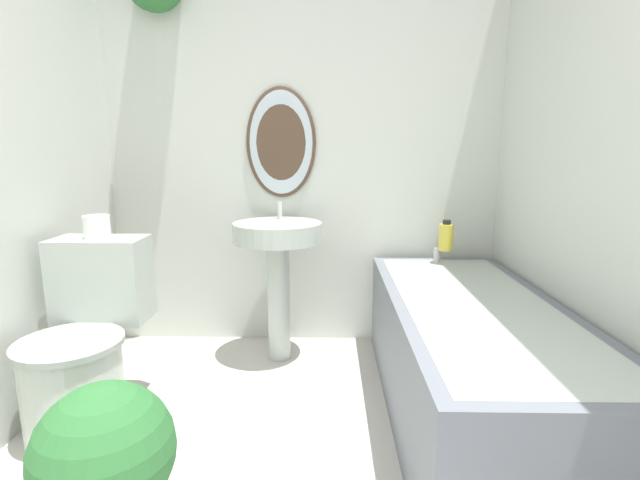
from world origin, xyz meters
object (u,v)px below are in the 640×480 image
object	(u,v)px
pedestal_sink	(278,253)
potted_plant	(105,458)
shampoo_bottle	(446,237)
toilet_paper_roll	(97,227)
bathtub	(472,359)
toilet	(85,348)

from	to	relation	value
pedestal_sink	potted_plant	world-z (taller)	pedestal_sink
shampoo_bottle	toilet_paper_roll	xyz separation A→B (m)	(-1.66, -0.54, 0.14)
shampoo_bottle	potted_plant	world-z (taller)	shampoo_bottle
bathtub	shampoo_bottle	world-z (taller)	shampoo_bottle
bathtub	shampoo_bottle	bearing A→B (deg)	87.03
shampoo_bottle	toilet_paper_roll	size ratio (longest dim) A/B	1.53
toilet	pedestal_sink	world-z (taller)	pedestal_sink
toilet	shampoo_bottle	bearing A→B (deg)	23.76
pedestal_sink	toilet_paper_roll	distance (m)	0.90
pedestal_sink	shampoo_bottle	bearing A→B (deg)	4.94
toilet	shampoo_bottle	distance (m)	1.85
pedestal_sink	bathtub	distance (m)	1.12
potted_plant	toilet_paper_roll	size ratio (longest dim) A/B	4.50
potted_plant	toilet_paper_roll	bearing A→B (deg)	114.89
pedestal_sink	shampoo_bottle	size ratio (longest dim) A/B	5.16
potted_plant	toilet_paper_roll	world-z (taller)	toilet_paper_roll
bathtub	toilet_paper_roll	world-z (taller)	toilet_paper_roll
pedestal_sink	potted_plant	distance (m)	1.35
potted_plant	bathtub	bearing A→B (deg)	27.85
pedestal_sink	potted_plant	bearing A→B (deg)	-106.42
bathtub	pedestal_sink	bearing A→B (deg)	146.21
bathtub	potted_plant	bearing A→B (deg)	-152.15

